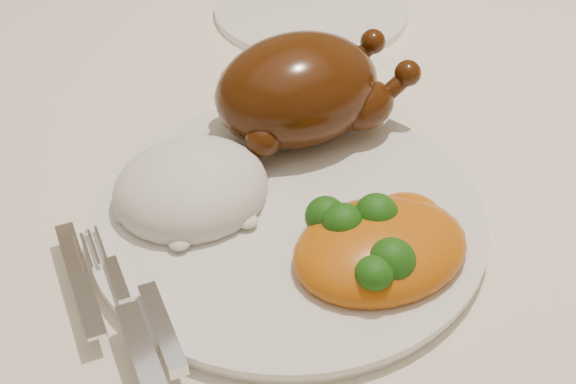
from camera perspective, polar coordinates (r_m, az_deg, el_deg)
dining_table at (r=0.77m, az=-0.36°, el=-0.40°), size 1.60×0.90×0.76m
tablecloth at (r=0.73m, az=-0.39°, el=3.97°), size 1.73×1.03×0.18m
dinner_plate at (r=0.59m, az=0.00°, el=-1.93°), size 0.37×0.37×0.01m
side_plate at (r=0.86m, az=1.68°, el=12.84°), size 0.26×0.26×0.01m
roast_chicken at (r=0.64m, az=1.02°, el=7.34°), size 0.18×0.13×0.09m
rice_mound at (r=0.59m, az=-6.91°, el=0.20°), size 0.14×0.13×0.06m
mac_and_cheese at (r=0.55m, az=6.54°, el=-3.65°), size 0.15×0.13×0.05m
cutlery at (r=0.52m, az=-11.14°, el=-8.63°), size 0.06×0.17×0.01m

